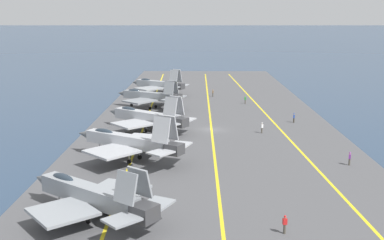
{
  "coord_description": "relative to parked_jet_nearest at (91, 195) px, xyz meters",
  "views": [
    {
      "loc": [
        -79.75,
        2.22,
        19.39
      ],
      "look_at": [
        -3.84,
        3.27,
        2.9
      ],
      "focal_mm": 45.0,
      "sensor_mm": 36.0,
      "label": 1
    }
  ],
  "objects": [
    {
      "name": "ground_plane",
      "position": [
        36.59,
        -12.47,
        -2.64
      ],
      "size": [
        2000.0,
        2000.0,
        0.0
      ],
      "primitive_type": "plane",
      "color": "navy"
    },
    {
      "name": "carrier_deck",
      "position": [
        36.59,
        -12.47,
        -2.44
      ],
      "size": [
        176.95,
        42.75,
        0.4
      ],
      "primitive_type": "cube",
      "color": "#4C4C4F",
      "rests_on": "ground"
    },
    {
      "name": "deck_stripe_foul_line",
      "position": [
        36.59,
        -24.23,
        -2.24
      ],
      "size": [
        159.07,
        8.31,
        0.01
      ],
      "primitive_type": "cube",
      "rotation": [
        0.0,
        0.0,
        0.05
      ],
      "color": "yellow",
      "rests_on": "carrier_deck"
    },
    {
      "name": "deck_stripe_centerline",
      "position": [
        36.59,
        -12.47,
        -2.24
      ],
      "size": [
        159.25,
        0.36,
        0.01
      ],
      "primitive_type": "cube",
      "color": "yellow",
      "rests_on": "carrier_deck"
    },
    {
      "name": "deck_stripe_edge_line",
      "position": [
        36.59,
        -0.72,
        -2.24
      ],
      "size": [
        159.2,
        4.82,
        0.01
      ],
      "primitive_type": "cube",
      "rotation": [
        0.0,
        0.0,
        0.03
      ],
      "color": "yellow",
      "rests_on": "carrier_deck"
    },
    {
      "name": "parked_jet_nearest",
      "position": [
        0.0,
        0.0,
        0.0
      ],
      "size": [
        13.55,
        15.7,
        5.88
      ],
      "color": "gray",
      "rests_on": "carrier_deck"
    },
    {
      "name": "parked_jet_second",
      "position": [
        18.5,
        -1.06,
        0.41
      ],
      "size": [
        13.55,
        16.75,
        6.73
      ],
      "color": "#A8AAAF",
      "rests_on": "carrier_deck"
    },
    {
      "name": "parked_jet_third",
      "position": [
        36.0,
        -1.57,
        0.07
      ],
      "size": [
        13.84,
        16.16,
        6.34
      ],
      "color": "#A8AAAF",
      "rests_on": "carrier_deck"
    },
    {
      "name": "parked_jet_fourth",
      "position": [
        55.66,
        -0.05,
        0.38
      ],
      "size": [
        13.21,
        15.4,
        6.13
      ],
      "color": "gray",
      "rests_on": "carrier_deck"
    },
    {
      "name": "parked_jet_fifth",
      "position": [
        73.41,
        -0.37,
        0.32
      ],
      "size": [
        13.42,
        14.97,
        6.49
      ],
      "color": "#93999E",
      "rests_on": "carrier_deck"
    },
    {
      "name": "crew_green_vest",
      "position": [
        61.22,
        -20.54,
        -1.26
      ],
      "size": [
        0.28,
        0.4,
        1.78
      ],
      "color": "#4C473D",
      "rests_on": "carrier_deck"
    },
    {
      "name": "crew_blue_vest",
      "position": [
        42.26,
        -27.56,
        -1.27
      ],
      "size": [
        0.43,
        0.35,
        1.76
      ],
      "color": "#383328",
      "rests_on": "carrier_deck"
    },
    {
      "name": "crew_white_vest",
      "position": [
        34.23,
        -20.73,
        -1.26
      ],
      "size": [
        0.43,
        0.46,
        1.8
      ],
      "color": "#4C473D",
      "rests_on": "carrier_deck"
    },
    {
      "name": "crew_brown_vest",
      "position": [
        70.85,
        -13.69,
        -1.29
      ],
      "size": [
        0.41,
        0.3,
        1.73
      ],
      "color": "#4C473D",
      "rests_on": "carrier_deck"
    },
    {
      "name": "crew_red_vest",
      "position": [
        -3.36,
        -17.94,
        -1.29
      ],
      "size": [
        0.33,
        0.43,
        1.74
      ],
      "color": "#4C473D",
      "rests_on": "carrier_deck"
    },
    {
      "name": "crew_purple_vest",
      "position": [
        16.84,
        -29.86,
        -1.26
      ],
      "size": [
        0.44,
        0.37,
        1.78
      ],
      "color": "#4C473D",
      "rests_on": "carrier_deck"
    }
  ]
}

